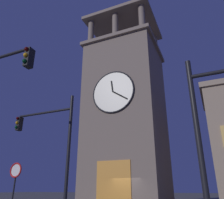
# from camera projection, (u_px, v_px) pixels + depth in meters

# --- Properties ---
(clocktower) EXTENTS (8.18, 7.89, 24.05)m
(clocktower) POSITION_uv_depth(u_px,v_px,m) (126.00, 116.00, 25.16)
(clocktower) COLOR #75665B
(clocktower) RESTS_ON ground_plane
(traffic_signal_mid) EXTENTS (3.55, 0.41, 6.09)m
(traffic_signal_mid) POSITION_uv_depth(u_px,v_px,m) (51.00, 139.00, 11.29)
(traffic_signal_mid) COLOR black
(traffic_signal_mid) RESTS_ON ground_plane
(no_horn_sign) EXTENTS (0.78, 0.14, 2.95)m
(no_horn_sign) POSITION_uv_depth(u_px,v_px,m) (15.00, 175.00, 11.92)
(no_horn_sign) COLOR black
(no_horn_sign) RESTS_ON ground_plane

